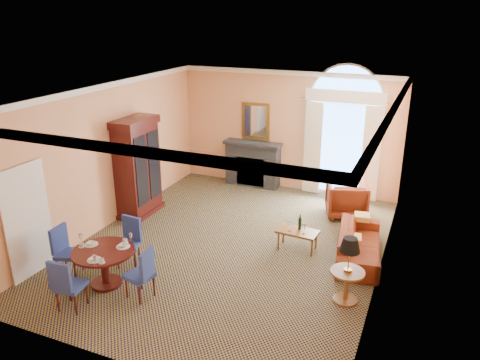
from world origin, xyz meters
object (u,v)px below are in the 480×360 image
at_px(armoire, 137,169).
at_px(side_table, 348,262).
at_px(sofa, 359,244).
at_px(armchair, 346,199).
at_px(dining_table, 104,259).
at_px(coffee_table, 298,232).

distance_m(armoire, side_table, 5.61).
relative_size(sofa, armchair, 2.17).
xyz_separation_m(armoire, sofa, (5.27, -0.14, -0.83)).
bearing_deg(dining_table, coffee_table, 43.23).
height_order(armoire, armchair, armoire).
height_order(armoire, side_table, armoire).
height_order(dining_table, armchair, dining_table).
height_order(armoire, coffee_table, armoire).
xyz_separation_m(dining_table, armchair, (3.37, 4.71, -0.09)).
relative_size(armoire, coffee_table, 2.70).
height_order(sofa, side_table, side_table).
bearing_deg(side_table, sofa, 91.80).
relative_size(dining_table, sofa, 0.54).
height_order(armchair, side_table, side_table).
xyz_separation_m(armchair, coffee_table, (-0.59, -2.10, -0.03)).
height_order(dining_table, side_table, side_table).
distance_m(armchair, coffee_table, 2.18).
bearing_deg(sofa, dining_table, 116.81).
xyz_separation_m(dining_table, coffee_table, (2.78, 2.62, -0.11)).
relative_size(armoire, armchair, 2.49).
height_order(armchair, coffee_table, armchair).
bearing_deg(armoire, side_table, -18.07).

